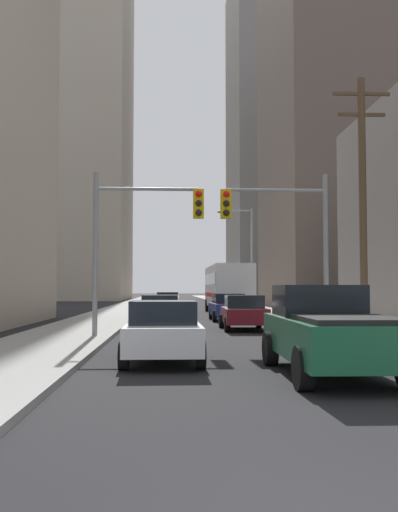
{
  "coord_description": "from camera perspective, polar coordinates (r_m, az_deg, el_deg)",
  "views": [
    {
      "loc": [
        -1.51,
        -4.09,
        1.83
      ],
      "look_at": [
        0.0,
        26.22,
        3.49
      ],
      "focal_mm": 41.25,
      "sensor_mm": 36.0,
      "label": 1
    }
  ],
  "objects": [
    {
      "name": "building_right_far_highrise",
      "position": [
        97.67,
        10.38,
        11.41
      ],
      "size": [
        24.04,
        20.5,
        52.54
      ],
      "primitive_type": "cube",
      "color": "gray",
      "rests_on": "ground"
    },
    {
      "name": "utility_pole_right",
      "position": [
        23.05,
        15.59,
        5.34
      ],
      "size": [
        2.2,
        0.28,
        9.81
      ],
      "color": "brown",
      "rests_on": "ground"
    },
    {
      "name": "sedan_red",
      "position": [
        45.09,
        -3.06,
        -4.47
      ],
      "size": [
        1.95,
        4.22,
        1.52
      ],
      "color": "maroon",
      "rests_on": "ground"
    },
    {
      "name": "pickup_truck_green",
      "position": [
        12.8,
        12.41,
        -7.08
      ],
      "size": [
        2.2,
        5.44,
        1.9
      ],
      "color": "#195938",
      "rests_on": "ground"
    },
    {
      "name": "traffic_signal_near_left",
      "position": [
        21.2,
        -5.45,
        2.89
      ],
      "size": [
        3.96,
        0.44,
        6.0
      ],
      "color": "gray",
      "rests_on": "ground"
    },
    {
      "name": "traffic_signal_near_right",
      "position": [
        21.56,
        7.86,
        2.81
      ],
      "size": [
        3.93,
        0.44,
        6.0
      ],
      "color": "gray",
      "rests_on": "ground"
    },
    {
      "name": "sedan_beige",
      "position": [
        26.77,
        -3.73,
        -5.39
      ],
      "size": [
        1.96,
        4.27,
        1.52
      ],
      "color": "#C6B793",
      "rests_on": "ground"
    },
    {
      "name": "sedan_white",
      "position": [
        14.64,
        -3.5,
        -7.28
      ],
      "size": [
        1.95,
        4.22,
        1.52
      ],
      "color": "white",
      "rests_on": "ground"
    },
    {
      "name": "building_right_mid_block",
      "position": [
        59.85,
        17.73,
        12.01
      ],
      "size": [
        21.83,
        19.12,
        34.63
      ],
      "primitive_type": "cube",
      "color": "#66564C",
      "rests_on": "ground"
    },
    {
      "name": "sidewalk_left",
      "position": [
        54.25,
        -6.97,
        -4.96
      ],
      "size": [
        3.63,
        160.0,
        0.15
      ],
      "primitive_type": "cube",
      "color": "#9E9E99",
      "rests_on": "ground"
    },
    {
      "name": "sidewalk_right",
      "position": [
        54.55,
        4.42,
        -4.97
      ],
      "size": [
        3.63,
        160.0,
        0.15
      ],
      "primitive_type": "cube",
      "color": "#9E9E99",
      "rests_on": "ground"
    },
    {
      "name": "building_left_far_tower",
      "position": [
        102.0,
        -14.37,
        14.61
      ],
      "size": [
        25.94,
        26.3,
        65.46
      ],
      "primitive_type": "cube",
      "color": "#B7A893",
      "rests_on": "ground"
    },
    {
      "name": "street_lamp_right",
      "position": [
        41.5,
        4.59,
        0.64
      ],
      "size": [
        2.51,
        0.32,
        7.5
      ],
      "color": "gray",
      "rests_on": "ground"
    },
    {
      "name": "sedan_maroon",
      "position": [
        25.99,
        4.37,
        -5.46
      ],
      "size": [
        1.95,
        4.25,
        1.52
      ],
      "color": "maroon",
      "rests_on": "ground"
    },
    {
      "name": "sedan_blue",
      "position": [
        33.24,
        2.82,
        -4.95
      ],
      "size": [
        1.95,
        4.26,
        1.52
      ],
      "color": "navy",
      "rests_on": "ground"
    },
    {
      "name": "city_bus",
      "position": [
        42.28,
        2.76,
        -2.99
      ],
      "size": [
        2.67,
        11.51,
        3.4
      ],
      "color": "silver",
      "rests_on": "ground"
    }
  ]
}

